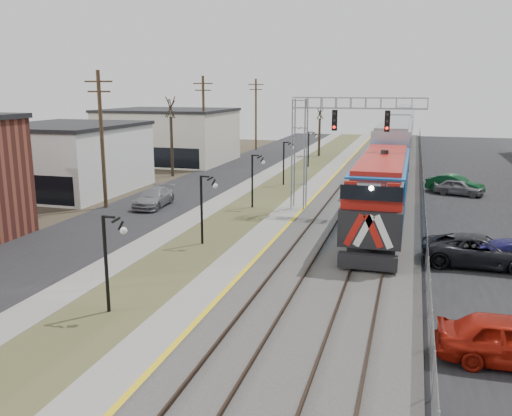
% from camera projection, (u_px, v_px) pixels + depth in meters
% --- Properties ---
extents(street_west, '(7.00, 120.00, 0.04)m').
position_uv_depth(street_west, '(195.00, 187.00, 48.93)').
color(street_west, black).
rests_on(street_west, ground).
extents(sidewalk, '(2.00, 120.00, 0.08)m').
position_uv_depth(sidewalk, '(242.00, 189.00, 47.70)').
color(sidewalk, gray).
rests_on(sidewalk, ground).
extents(grass_median, '(4.00, 120.00, 0.06)m').
position_uv_depth(grass_median, '(275.00, 191.00, 46.89)').
color(grass_median, '#49512B').
rests_on(grass_median, ground).
extents(platform, '(2.00, 120.00, 0.24)m').
position_uv_depth(platform, '(310.00, 192.00, 46.05)').
color(platform, gray).
rests_on(platform, ground).
extents(ballast_bed, '(8.00, 120.00, 0.20)m').
position_uv_depth(ballast_bed, '(369.00, 195.00, 44.69)').
color(ballast_bed, '#595651').
rests_on(ballast_bed, ground).
extents(platform_edge, '(0.24, 120.00, 0.01)m').
position_uv_depth(platform_edge, '(320.00, 191.00, 45.78)').
color(platform_edge, gold).
rests_on(platform_edge, platform).
extents(track_near, '(1.58, 120.00, 0.15)m').
position_uv_depth(track_near, '(345.00, 192.00, 45.20)').
color(track_near, '#2D2119').
rests_on(track_near, ballast_bed).
extents(track_far, '(1.58, 120.00, 0.15)m').
position_uv_depth(track_far, '(388.00, 194.00, 44.24)').
color(track_far, '#2D2119').
rests_on(track_far, ballast_bed).
extents(train, '(3.00, 85.85, 5.33)m').
position_uv_depth(train, '(399.00, 136.00, 66.85)').
color(train, '#155EB2').
rests_on(train, ground).
extents(signal_gantry, '(9.00, 1.07, 8.15)m').
position_uv_depth(signal_gantry, '(324.00, 134.00, 37.69)').
color(signal_gantry, gray).
rests_on(signal_gantry, ground).
extents(lampposts, '(0.14, 62.14, 4.00)m').
position_uv_depth(lampposts, '(203.00, 209.00, 30.79)').
color(lampposts, black).
rests_on(lampposts, ground).
extents(utility_poles, '(0.28, 80.28, 10.00)m').
position_uv_depth(utility_poles, '(102.00, 141.00, 39.30)').
color(utility_poles, '#4C3823').
rests_on(utility_poles, ground).
extents(fence, '(0.04, 120.00, 1.60)m').
position_uv_depth(fence, '(423.00, 189.00, 43.39)').
color(fence, gray).
rests_on(fence, ground).
extents(buildings_west, '(14.00, 67.00, 7.00)m').
position_uv_depth(buildings_west, '(22.00, 166.00, 40.76)').
color(buildings_west, beige).
rests_on(buildings_west, ground).
extents(bare_trees, '(12.30, 42.30, 5.95)m').
position_uv_depth(bare_trees, '(199.00, 152.00, 52.34)').
color(bare_trees, '#382D23').
rests_on(bare_trees, ground).
extents(car_lot_c, '(5.59, 2.61, 1.55)m').
position_uv_depth(car_lot_c, '(480.00, 252.00, 26.99)').
color(car_lot_c, black).
rests_on(car_lot_c, ground).
extents(car_lot_e, '(4.22, 2.64, 1.34)m').
position_uv_depth(car_lot_e, '(459.00, 188.00, 44.88)').
color(car_lot_e, slate).
rests_on(car_lot_e, ground).
extents(car_lot_f, '(4.90, 3.36, 1.53)m').
position_uv_depth(car_lot_f, '(455.00, 185.00, 45.72)').
color(car_lot_f, '#0E4623').
rests_on(car_lot_f, ground).
extents(car_street_b, '(2.35, 4.96, 1.40)m').
position_uv_depth(car_street_b, '(154.00, 198.00, 40.53)').
color(car_street_b, gray).
rests_on(car_street_b, ground).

